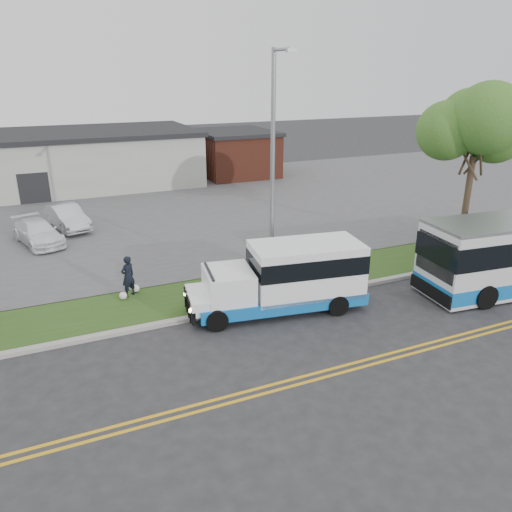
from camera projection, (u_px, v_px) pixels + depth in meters
name	position (u px, v px, depth m)	size (l,w,h in m)	color
ground	(230.00, 327.00, 18.21)	(140.00, 140.00, 0.00)	#28282B
lane_line_north	(276.00, 384.00, 14.91)	(70.00, 0.12, 0.01)	gold
lane_line_south	(281.00, 389.00, 14.65)	(70.00, 0.12, 0.01)	gold
curb	(220.00, 313.00, 19.13)	(80.00, 0.30, 0.15)	#9E9B93
verge	(205.00, 295.00, 20.68)	(80.00, 3.30, 0.10)	#2B4717
parking_lot	(137.00, 212.00, 32.76)	(80.00, 25.00, 0.10)	#4C4C4F
commercial_building	(31.00, 162.00, 38.31)	(25.40, 10.40, 4.35)	#9E9E99
brick_wing	(235.00, 153.00, 43.78)	(6.30, 7.30, 3.90)	brown
tree_east	(478.00, 128.00, 23.91)	(5.20, 5.20, 8.33)	#3C2B20
streetlight_near	(273.00, 166.00, 19.85)	(0.35, 1.53, 9.50)	gray
shuttle_bus	(289.00, 275.00, 19.15)	(7.09, 3.20, 2.63)	#1062B4
pedestrian	(128.00, 276.00, 20.21)	(0.63, 0.41, 1.72)	black
parked_car_a	(67.00, 217.00, 28.93)	(1.46, 4.19, 1.38)	silver
parked_car_b	(38.00, 232.00, 26.45)	(1.73, 4.24, 1.23)	white
grocery_bag_left	(123.00, 296.00, 20.13)	(0.32, 0.32, 0.32)	white
grocery_bag_right	(136.00, 288.00, 20.79)	(0.32, 0.32, 0.32)	white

